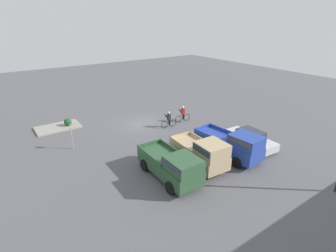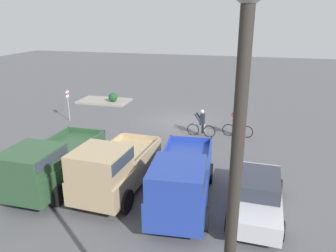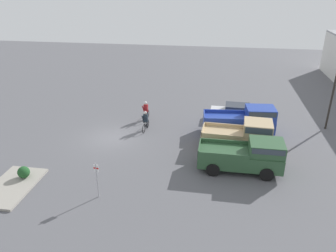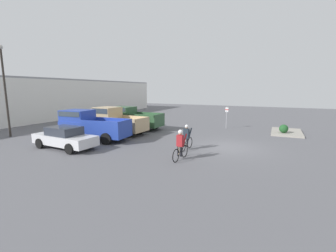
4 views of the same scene
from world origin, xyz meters
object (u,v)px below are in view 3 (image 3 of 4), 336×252
(sedan_0, at_px, (237,113))
(cyclist_1, at_px, (146,111))
(lamppost, at_px, (336,79))
(pickup_truck_0, at_px, (244,120))
(pickup_truck_2, at_px, (247,155))
(cyclist_0, at_px, (146,121))
(pickup_truck_1, at_px, (243,135))
(fire_lane_sign, at_px, (97,177))
(shrub, at_px, (24,172))

(sedan_0, relative_size, cyclist_1, 2.56)
(lamppost, bearing_deg, pickup_truck_0, -72.72)
(pickup_truck_2, bearing_deg, sedan_0, -177.97)
(sedan_0, xyz_separation_m, cyclist_0, (3.27, -7.52, 0.08))
(pickup_truck_1, distance_m, pickup_truck_2, 2.78)
(pickup_truck_1, bearing_deg, fire_lane_sign, -50.07)
(sedan_0, xyz_separation_m, pickup_truck_0, (2.76, 0.43, 0.45))
(pickup_truck_1, relative_size, lamppost, 0.67)
(pickup_truck_1, height_order, lamppost, lamppost)
(pickup_truck_0, height_order, shrub, pickup_truck_0)
(pickup_truck_2, height_order, cyclist_1, pickup_truck_2)
(pickup_truck_2, xyz_separation_m, lamppost, (-7.79, 7.04, 3.18))
(pickup_truck_1, height_order, cyclist_0, pickup_truck_1)
(pickup_truck_0, bearing_deg, sedan_0, -171.13)
(cyclist_0, bearing_deg, pickup_truck_0, 93.67)
(sedan_0, bearing_deg, shrub, -49.01)
(shrub, bearing_deg, pickup_truck_2, 103.32)
(pickup_truck_0, relative_size, cyclist_0, 3.23)
(lamppost, distance_m, shrub, 23.81)
(pickup_truck_0, relative_size, fire_lane_sign, 2.54)
(sedan_0, bearing_deg, cyclist_0, -66.49)
(sedan_0, distance_m, pickup_truck_0, 2.83)
(sedan_0, relative_size, cyclist_0, 2.67)
(shrub, bearing_deg, lamppost, 118.02)
(cyclist_1, bearing_deg, pickup_truck_0, 78.96)
(pickup_truck_1, height_order, pickup_truck_2, pickup_truck_1)
(pickup_truck_0, bearing_deg, fire_lane_sign, -41.13)
(pickup_truck_0, bearing_deg, shrub, -57.28)
(pickup_truck_1, xyz_separation_m, cyclist_0, (-2.36, -7.70, -0.38))
(pickup_truck_0, bearing_deg, cyclist_0, -86.33)
(pickup_truck_0, distance_m, pickup_truck_2, 5.65)
(sedan_0, relative_size, pickup_truck_0, 0.83)
(sedan_0, height_order, pickup_truck_0, pickup_truck_0)
(pickup_truck_2, height_order, cyclist_0, pickup_truck_2)
(pickup_truck_0, xyz_separation_m, lamppost, (-2.15, 6.91, 3.13))
(shrub, bearing_deg, fire_lane_sign, 79.09)
(fire_lane_sign, bearing_deg, cyclist_0, 175.77)
(pickup_truck_2, xyz_separation_m, cyclist_1, (-7.28, -8.27, -0.27))
(pickup_truck_1, relative_size, cyclist_0, 2.84)
(lamppost, bearing_deg, sedan_0, -94.75)
(lamppost, bearing_deg, cyclist_1, -88.09)
(sedan_0, height_order, cyclist_1, cyclist_1)
(cyclist_1, relative_size, lamppost, 0.25)
(sedan_0, bearing_deg, pickup_truck_1, 1.87)
(pickup_truck_2, distance_m, lamppost, 10.98)
(pickup_truck_1, distance_m, cyclist_0, 8.06)
(pickup_truck_1, height_order, cyclist_1, pickup_truck_1)
(pickup_truck_0, height_order, pickup_truck_1, pickup_truck_1)
(cyclist_1, bearing_deg, pickup_truck_2, 48.63)
(sedan_0, height_order, pickup_truck_2, pickup_truck_2)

